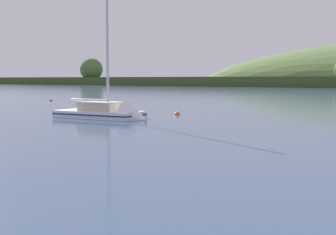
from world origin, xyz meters
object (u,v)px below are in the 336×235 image
mooring_buoy_off_fishing_boat (91,101)px  mooring_buoy_far_upstream (51,101)px  mooring_buoy_foreground (177,115)px  sailboat_near_mooring (111,116)px

mooring_buoy_off_fishing_boat → mooring_buoy_far_upstream: (-5.88, -3.47, 0.00)m
mooring_buoy_foreground → mooring_buoy_far_upstream: size_ratio=1.19×
sailboat_near_mooring → mooring_buoy_far_upstream: 37.12m
mooring_buoy_off_fishing_boat → mooring_buoy_far_upstream: mooring_buoy_off_fishing_boat is taller
mooring_buoy_off_fishing_boat → sailboat_near_mooring: bearing=-43.7°
mooring_buoy_off_fishing_boat → mooring_buoy_far_upstream: size_ratio=1.39×
mooring_buoy_foreground → mooring_buoy_off_fishing_boat: 32.49m
sailboat_near_mooring → mooring_buoy_off_fishing_boat: (-25.08, 23.96, -0.22)m
mooring_buoy_foreground → mooring_buoy_off_fishing_boat: mooring_buoy_off_fishing_boat is taller
sailboat_near_mooring → mooring_buoy_far_upstream: sailboat_near_mooring is taller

